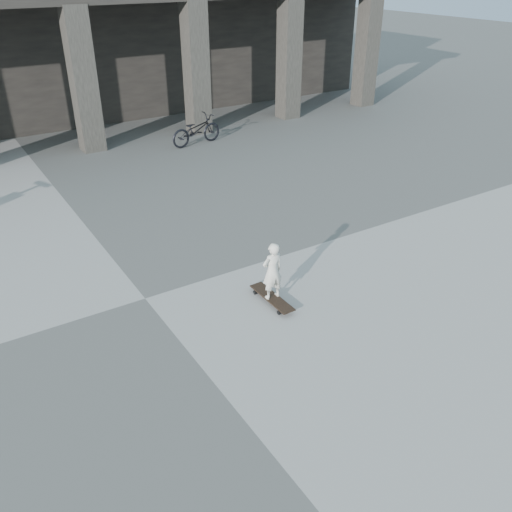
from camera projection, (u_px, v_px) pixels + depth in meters
ground at (145, 299)px, 9.17m from camera, size 90.00×90.00×0.00m
longboard at (272, 298)px, 9.03m from camera, size 0.25×1.02×0.10m
child at (272, 271)px, 8.78m from camera, size 0.37×0.24×1.01m
bicycle at (196, 130)px, 16.53m from camera, size 1.78×0.83×0.90m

